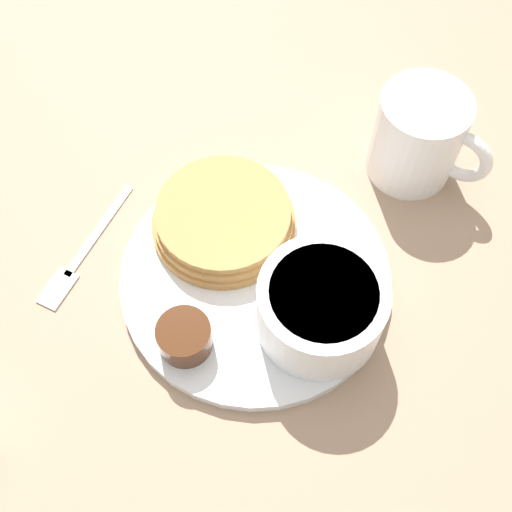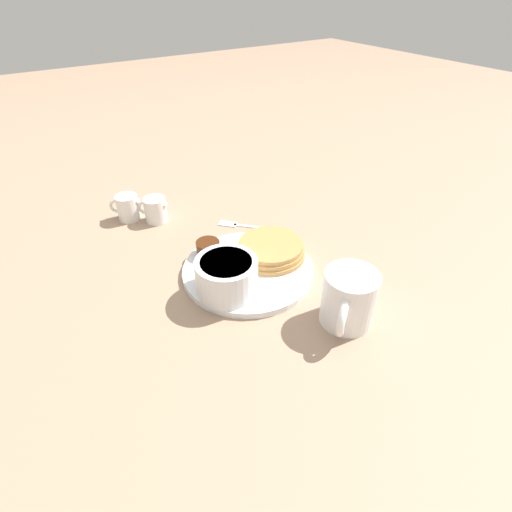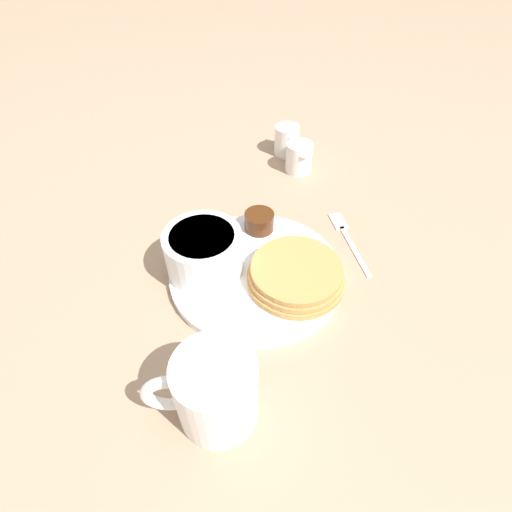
% 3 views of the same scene
% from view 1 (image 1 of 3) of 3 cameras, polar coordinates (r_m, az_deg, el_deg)
% --- Properties ---
extents(ground_plane, '(4.00, 4.00, 0.00)m').
position_cam_1_polar(ground_plane, '(0.56, -0.04, -2.18)').
color(ground_plane, '#9E7F66').
extents(plate, '(0.23, 0.23, 0.01)m').
position_cam_1_polar(plate, '(0.56, -0.04, -1.90)').
color(plate, white).
rests_on(plate, ground_plane).
extents(pancake_stack, '(0.13, 0.13, 0.03)m').
position_cam_1_polar(pancake_stack, '(0.56, -2.91, 3.33)').
color(pancake_stack, '#B78447').
rests_on(pancake_stack, plate).
extents(bowl, '(0.10, 0.10, 0.06)m').
position_cam_1_polar(bowl, '(0.51, 5.79, -4.53)').
color(bowl, white).
rests_on(bowl, plate).
extents(syrup_cup, '(0.04, 0.04, 0.03)m').
position_cam_1_polar(syrup_cup, '(0.52, -6.37, -7.17)').
color(syrup_cup, '#47230F').
rests_on(syrup_cup, plate).
extents(butter_ramekin, '(0.05, 0.05, 0.05)m').
position_cam_1_polar(butter_ramekin, '(0.51, 5.87, -7.03)').
color(butter_ramekin, white).
rests_on(butter_ramekin, plate).
extents(coffee_mug, '(0.10, 0.09, 0.09)m').
position_cam_1_polar(coffee_mug, '(0.61, 14.34, 10.15)').
color(coffee_mug, white).
rests_on(coffee_mug, ground_plane).
extents(fork, '(0.11, 0.11, 0.00)m').
position_cam_1_polar(fork, '(0.59, -15.48, -0.19)').
color(fork, silver).
rests_on(fork, ground_plane).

